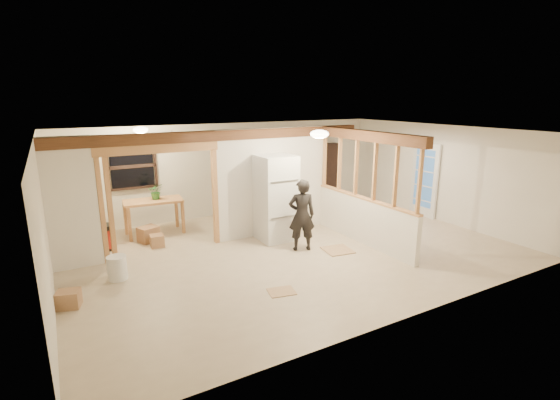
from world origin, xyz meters
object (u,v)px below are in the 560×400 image
shop_vac (104,237)px  refrigerator (276,198)px  woman (302,215)px  bookshelf (325,173)px  work_table (154,217)px

shop_vac → refrigerator: bearing=-18.7°
refrigerator → shop_vac: refrigerator is taller
woman → bookshelf: (2.86, 3.16, 0.13)m
woman → work_table: woman is taller
refrigerator → woman: size_ratio=1.26×
shop_vac → woman: bearing=-29.6°
work_table → bookshelf: size_ratio=0.73×
woman → work_table: 3.61m
woman → shop_vac: (-3.65, 2.07, -0.49)m
shop_vac → bookshelf: (6.51, 1.08, 0.62)m
refrigerator → bookshelf: 3.76m
refrigerator → woman: refrigerator is taller
refrigerator → woman: (0.14, -0.88, -0.20)m
refrigerator → bookshelf: bearing=37.2°
refrigerator → work_table: 2.96m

